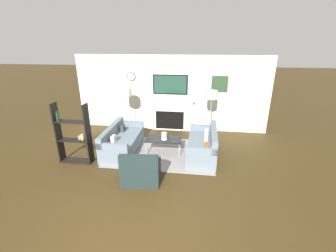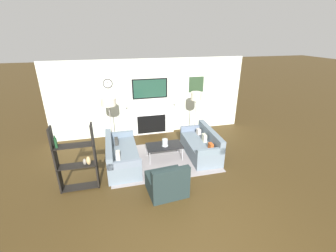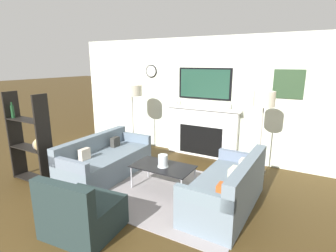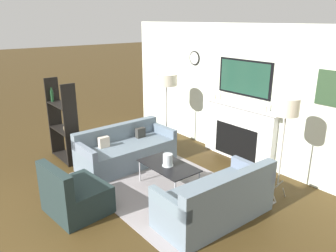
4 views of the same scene
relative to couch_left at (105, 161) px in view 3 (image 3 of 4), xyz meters
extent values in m
cube|color=silver|center=(1.21, 2.05, 1.07)|extent=(6.97, 0.07, 2.70)
cube|color=white|center=(1.21, 1.94, 0.28)|extent=(1.67, 0.16, 1.12)
cube|color=black|center=(1.21, 1.85, 0.11)|extent=(1.03, 0.01, 0.67)
cube|color=white|center=(1.21, 1.92, 0.86)|extent=(1.79, 0.22, 0.04)
cylinder|color=#B2AD9E|center=(0.58, 1.89, 0.93)|extent=(0.04, 0.04, 0.10)
cylinder|color=white|center=(0.58, 1.89, 1.02)|extent=(0.03, 0.03, 0.09)
cylinder|color=#B2AD9E|center=(1.83, 1.89, 0.93)|extent=(0.04, 0.04, 0.10)
cylinder|color=white|center=(1.83, 1.89, 1.02)|extent=(0.03, 0.03, 0.09)
cube|color=black|center=(1.21, 2.01, 1.40)|extent=(1.24, 0.04, 0.70)
cube|color=#1E4233|center=(1.21, 1.99, 1.40)|extent=(1.16, 0.01, 0.63)
cylinder|color=black|center=(-0.20, 2.00, 1.65)|extent=(0.31, 0.02, 0.31)
cylinder|color=silver|center=(-0.20, 1.99, 1.65)|extent=(0.26, 0.00, 0.26)
cube|color=black|center=(-0.20, 1.99, 1.69)|extent=(0.01, 0.00, 0.07)
cube|color=#294127|center=(2.93, 2.01, 1.46)|extent=(0.56, 0.02, 0.56)
cube|color=gray|center=(1.21, 0.00, -0.28)|extent=(3.04, 2.13, 0.01)
cube|color=slate|center=(0.04, 0.00, -0.06)|extent=(0.87, 1.90, 0.45)
cube|color=slate|center=(-0.30, 0.00, 0.32)|extent=(0.19, 1.89, 0.30)
cube|color=slate|center=(0.02, 0.90, 0.26)|extent=(0.84, 0.11, 0.18)
cube|color=slate|center=(0.05, -0.89, 0.26)|extent=(0.84, 0.11, 0.18)
cube|color=#353430|center=(-0.09, 0.42, 0.27)|extent=(0.11, 0.20, 0.20)
cube|color=beige|center=(-0.08, -0.42, 0.27)|extent=(0.11, 0.20, 0.20)
cube|color=slate|center=(2.38, 0.00, -0.05)|extent=(0.84, 1.76, 0.45)
cube|color=slate|center=(2.69, -0.01, 0.35)|extent=(0.21, 1.75, 0.36)
cube|color=slate|center=(2.36, -0.82, 0.26)|extent=(0.79, 0.12, 0.18)
cube|color=slate|center=(2.40, 0.82, 0.26)|extent=(0.79, 0.12, 0.18)
cube|color=#BD521F|center=(2.48, -0.52, 0.26)|extent=(0.10, 0.18, 0.17)
cube|color=beige|center=(2.50, 0.00, 0.28)|extent=(0.12, 0.23, 0.22)
cube|color=beige|center=(2.51, 0.51, 0.26)|extent=(0.10, 0.18, 0.18)
cube|color=#1E2C2C|center=(0.97, -1.46, -0.07)|extent=(0.93, 0.85, 0.43)
cube|color=#1E2C2C|center=(1.00, -1.78, 0.34)|extent=(0.87, 0.22, 0.38)
cube|color=black|center=(1.27, 0.06, 0.14)|extent=(1.05, 0.60, 0.02)
cylinder|color=#B7B7BC|center=(0.78, -0.21, -0.08)|extent=(0.02, 0.02, 0.41)
cylinder|color=#B7B7BC|center=(1.75, -0.21, -0.08)|extent=(0.02, 0.02, 0.41)
cylinder|color=#B7B7BC|center=(0.78, 0.32, -0.08)|extent=(0.02, 0.02, 0.41)
cylinder|color=#B7B7BC|center=(1.75, 0.32, -0.08)|extent=(0.02, 0.02, 0.41)
cylinder|color=silver|center=(1.28, 0.03, 0.25)|extent=(0.16, 0.16, 0.21)
cylinder|color=silver|center=(1.28, 0.03, 0.20)|extent=(0.09, 0.09, 0.12)
cylinder|color=silver|center=(1.28, 0.03, 0.15)|extent=(0.19, 0.19, 0.01)
cylinder|color=#9E998E|center=(-0.12, 1.24, -0.15)|extent=(0.09, 0.23, 0.27)
cylinder|color=#9E998E|center=(-0.30, 1.29, -0.15)|extent=(0.17, 0.19, 0.27)
cylinder|color=#9E998E|center=(-0.25, 1.10, -0.15)|extent=(0.23, 0.07, 0.27)
cylinder|color=#9E998E|center=(-0.22, 1.21, 0.55)|extent=(0.02, 0.02, 1.16)
cylinder|color=beige|center=(-0.22, 1.21, 1.25)|extent=(0.45, 0.45, 0.24)
cylinder|color=#9E998E|center=(2.74, 1.24, -0.15)|extent=(0.09, 0.23, 0.27)
cylinder|color=#9E998E|center=(2.56, 1.29, -0.15)|extent=(0.17, 0.19, 0.27)
cylinder|color=#9E998E|center=(2.61, 1.10, -0.15)|extent=(0.23, 0.07, 0.27)
cylinder|color=#9E998E|center=(2.64, 1.21, 0.55)|extent=(0.02, 0.02, 1.15)
cylinder|color=beige|center=(2.64, 1.21, 1.25)|extent=(0.36, 0.36, 0.27)
cube|color=black|center=(-1.45, -0.82, 0.54)|extent=(0.04, 0.28, 1.64)
cube|color=black|center=(-0.60, -0.82, 0.54)|extent=(0.04, 0.28, 1.64)
cube|color=black|center=(-1.02, -0.82, -0.25)|extent=(0.89, 0.28, 0.02)
cube|color=black|center=(-1.02, -0.82, 0.35)|extent=(0.89, 0.28, 0.01)
cube|color=black|center=(-1.02, -0.82, 0.87)|extent=(0.89, 0.28, 0.02)
cylinder|color=#194223|center=(-1.37, -0.86, 1.00)|extent=(0.06, 0.06, 0.23)
cylinder|color=#194223|center=(-1.37, -0.86, 1.14)|extent=(0.03, 0.03, 0.06)
ellipsoid|color=gray|center=(-0.84, -0.84, 0.44)|extent=(0.08, 0.08, 0.16)
ellipsoid|color=tan|center=(-0.75, -0.86, 0.47)|extent=(0.11, 0.11, 0.22)
camera|label=1|loc=(2.20, -5.92, 2.78)|focal=24.00mm
camera|label=2|loc=(-0.04, -5.68, 3.22)|focal=24.00mm
camera|label=3|loc=(3.40, -3.55, 1.88)|focal=28.00mm
camera|label=4|loc=(5.18, -3.12, 2.50)|focal=35.00mm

